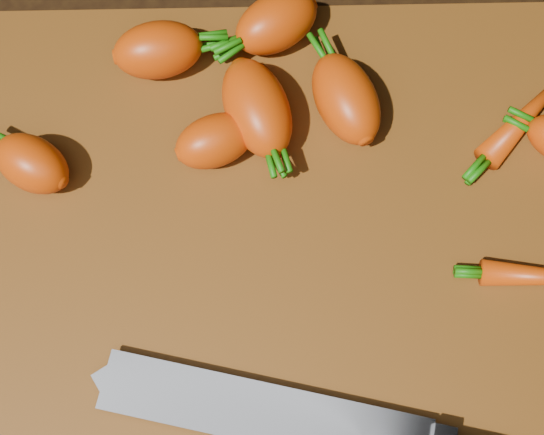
{
  "coord_description": "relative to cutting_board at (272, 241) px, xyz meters",
  "views": [
    {
      "loc": [
        -0.0,
        -0.17,
        0.54
      ],
      "look_at": [
        0.0,
        0.01,
        0.03
      ],
      "focal_mm": 50.0,
      "sensor_mm": 36.0,
      "label": 1
    }
  ],
  "objects": [
    {
      "name": "ground",
      "position": [
        0.0,
        0.0,
        -0.01
      ],
      "size": [
        2.0,
        2.0,
        0.01
      ],
      "primitive_type": "cube",
      "color": "black"
    },
    {
      "name": "cutting_board",
      "position": [
        0.0,
        0.0,
        0.0
      ],
      "size": [
        0.5,
        0.4,
        0.01
      ],
      "primitive_type": "cube",
      "color": "#5D340E",
      "rests_on": "ground"
    },
    {
      "name": "carrot_0",
      "position": [
        -0.09,
        0.15,
        0.03
      ],
      "size": [
        0.08,
        0.05,
        0.04
      ],
      "primitive_type": "ellipsoid",
      "rotation": [
        0.0,
        0.0,
        0.16
      ],
      "color": "#CF440C",
      "rests_on": "cutting_board"
    },
    {
      "name": "carrot_1",
      "position": [
        -0.18,
        0.05,
        0.03
      ],
      "size": [
        0.07,
        0.07,
        0.04
      ],
      "primitive_type": "ellipsoid",
      "rotation": [
        0.0,
        0.0,
        2.58
      ],
      "color": "#CF440C",
      "rests_on": "cutting_board"
    },
    {
      "name": "carrot_2",
      "position": [
        -0.01,
        0.09,
        0.03
      ],
      "size": [
        0.07,
        0.09,
        0.05
      ],
      "primitive_type": "ellipsoid",
      "rotation": [
        0.0,
        0.0,
        -1.24
      ],
      "color": "#CF440C",
      "rests_on": "cutting_board"
    },
    {
      "name": "carrot_3",
      "position": [
        0.06,
        0.1,
        0.03
      ],
      "size": [
        0.07,
        0.09,
        0.05
      ],
      "primitive_type": "ellipsoid",
      "rotation": [
        0.0,
        0.0,
        1.93
      ],
      "color": "#CF440C",
      "rests_on": "cutting_board"
    },
    {
      "name": "carrot_4",
      "position": [
        0.01,
        0.17,
        0.03
      ],
      "size": [
        0.08,
        0.07,
        0.04
      ],
      "primitive_type": "ellipsoid",
      "rotation": [
        0.0,
        0.0,
        3.69
      ],
      "color": "#CF440C",
      "rests_on": "cutting_board"
    },
    {
      "name": "carrot_5",
      "position": [
        -0.04,
        0.07,
        0.03
      ],
      "size": [
        0.07,
        0.06,
        0.04
      ],
      "primitive_type": "ellipsoid",
      "rotation": [
        0.0,
        0.0,
        0.37
      ],
      "color": "#CF440C",
      "rests_on": "cutting_board"
    },
    {
      "name": "carrot_7",
      "position": [
        0.2,
        0.09,
        0.02
      ],
      "size": [
        0.09,
        0.09,
        0.02
      ],
      "primitive_type": "ellipsoid",
      "rotation": [
        0.0,
        0.0,
        0.79
      ],
      "color": "#CF440C",
      "rests_on": "cutting_board"
    },
    {
      "name": "knife",
      "position": [
        0.01,
        -0.13,
        0.02
      ],
      "size": [
        0.36,
        0.11,
        0.02
      ],
      "rotation": [
        0.0,
        0.0,
        -0.23
      ],
      "color": "gray",
      "rests_on": "cutting_board"
    }
  ]
}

